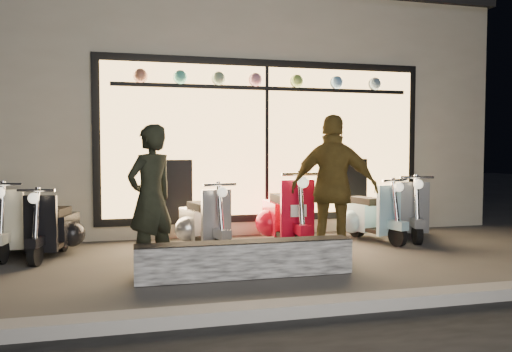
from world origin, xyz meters
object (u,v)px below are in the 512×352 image
(graffiti_barrier, at_px, (246,259))
(woman, at_px, (334,189))
(scooter_red, at_px, (285,216))
(scooter_silver, at_px, (202,222))
(man, at_px, (151,198))

(graffiti_barrier, xyz_separation_m, woman, (1.23, 0.47, 0.72))
(scooter_red, xyz_separation_m, woman, (0.25, -1.24, 0.50))
(scooter_silver, height_order, man, man)
(graffiti_barrier, height_order, scooter_silver, scooter_silver)
(graffiti_barrier, bearing_deg, scooter_silver, 97.84)
(man, relative_size, woman, 0.92)
(graffiti_barrier, bearing_deg, scooter_red, 59.92)
(graffiti_barrier, relative_size, man, 1.42)
(scooter_silver, height_order, woman, woman)
(graffiti_barrier, distance_m, scooter_red, 1.98)
(scooter_silver, distance_m, scooter_red, 1.23)
(scooter_red, xyz_separation_m, man, (-1.99, -1.18, 0.43))
(scooter_silver, relative_size, woman, 0.70)
(man, bearing_deg, scooter_silver, -159.40)
(graffiti_barrier, xyz_separation_m, scooter_silver, (-0.24, 1.73, 0.17))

